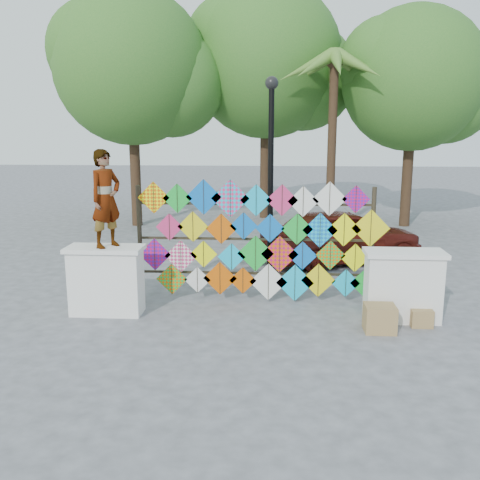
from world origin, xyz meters
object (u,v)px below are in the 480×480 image
at_px(kite_rack, 260,241).
at_px(lamppost, 271,162).
at_px(vendor_woman, 106,199).
at_px(sedan, 341,235).

relative_size(kite_rack, lamppost, 1.11).
bearing_deg(vendor_woman, kite_rack, -38.85).
height_order(kite_rack, vendor_woman, vendor_woman).
relative_size(vendor_woman, sedan, 0.42).
relative_size(kite_rack, sedan, 1.19).
bearing_deg(lamppost, vendor_woman, -143.10).
xyz_separation_m(kite_rack, sedan, (1.99, 3.28, -0.51)).
height_order(kite_rack, sedan, kite_rack).
distance_m(sedan, lamppost, 3.35).
xyz_separation_m(sedan, lamppost, (-1.81, -2.01, 1.98)).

